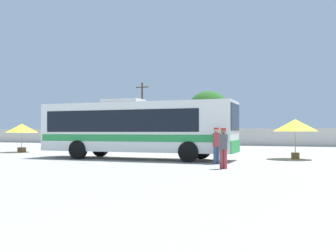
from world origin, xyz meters
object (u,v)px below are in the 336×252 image
Objects in this scene: coach_bus_white_green at (135,127)px; utility_pole_near at (142,112)px; parked_car_third_maroon at (182,139)px; roadside_tree_left at (148,114)px; vendor_umbrella_near_gate_yellow at (22,129)px; vendor_umbrella_secondary_yellow at (295,126)px; parked_car_leftmost_black at (97,138)px; attendant_by_bus_door at (216,143)px; passenger_waiting_on_apron at (223,146)px; roadside_tree_midleft at (208,108)px; parked_car_second_grey at (137,138)px.

utility_pole_near is (-12.73, 26.59, 2.42)m from coach_bus_white_green.
parked_car_third_maroon is 14.64m from roadside_tree_left.
vendor_umbrella_secondary_yellow reaches higher than vendor_umbrella_near_gate_yellow.
utility_pole_near is at bearing 76.11° from parked_car_leftmost_black.
utility_pole_near is (-17.87, 28.13, 3.25)m from attendant_by_bus_door.
parked_car_third_maroon is at bearing -0.60° from parked_car_leftmost_black.
coach_bus_white_green reaches higher than attendant_by_bus_door.
parked_car_leftmost_black is at bearing 146.24° from vendor_umbrella_secondary_yellow.
passenger_waiting_on_apron reaches higher than parked_car_leftmost_black.
utility_pole_near is at bearing 121.75° from passenger_waiting_on_apron.
attendant_by_bus_door is at bearing -45.56° from parked_car_leftmost_black.
coach_bus_white_green reaches higher than vendor_umbrella_near_gate_yellow.
attendant_by_bus_door is 36.17m from roadside_tree_left.
parked_car_third_maroon is at bearing -49.65° from roadside_tree_left.
roadside_tree_midleft reaches higher than attendant_by_bus_door.
attendant_by_bus_door is 29.51m from roadside_tree_midleft.
vendor_umbrella_near_gate_yellow is 0.36× the size of roadside_tree_midleft.
parked_car_second_grey is 0.56× the size of utility_pole_near.
coach_bus_white_green is 8.97m from vendor_umbrella_secondary_yellow.
roadside_tree_midleft is at bearing 53.39° from parked_car_second_grey.
attendant_by_bus_door is at bearing 112.17° from passenger_waiting_on_apron.
roadside_tree_midleft reaches higher than vendor_umbrella_near_gate_yellow.
roadside_tree_midleft reaches higher than vendor_umbrella_secondary_yellow.
passenger_waiting_on_apron is 35.79m from utility_pole_near.
vendor_umbrella_near_gate_yellow is at bearing -76.94° from parked_car_leftmost_black.
parked_car_second_grey is 0.81× the size of roadside_tree_left.
parked_car_second_grey is at bearing 125.71° from attendant_by_bus_door.
roadside_tree_left is (-2.21, 26.39, 2.33)m from vendor_umbrella_near_gate_yellow.
parked_car_third_maroon is (10.65, -0.11, 0.02)m from parked_car_leftmost_black.
attendant_by_bus_door reaches higher than passenger_waiting_on_apron.
vendor_umbrella_near_gate_yellow is (-11.06, 3.04, -0.05)m from coach_bus_white_green.
utility_pole_near is (-21.08, 23.31, 2.37)m from vendor_umbrella_secondary_yellow.
attendant_by_bus_door is 0.26× the size of roadside_tree_midleft.
parked_car_second_grey is 5.31m from parked_car_third_maroon.
parked_car_third_maroon is 12.32m from utility_pole_near.
utility_pole_near reaches higher than parked_car_second_grey.
roadside_tree_midleft reaches higher than roadside_tree_left.
passenger_waiting_on_apron is 24.45m from parked_car_third_maroon.
vendor_umbrella_secondary_yellow reaches higher than passenger_waiting_on_apron.
vendor_umbrella_secondary_yellow is at bearing -40.90° from parked_car_second_grey.
coach_bus_white_green reaches higher than parked_car_second_grey.
vendor_umbrella_near_gate_yellow reaches higher than passenger_waiting_on_apron.
utility_pole_near is 1.23× the size of roadside_tree_midleft.
attendant_by_bus_door is at bearing -54.29° from parked_car_second_grey.
vendor_umbrella_near_gate_yellow is 0.52× the size of parked_car_second_grey.
passenger_waiting_on_apron is at bearing -21.59° from vendor_umbrella_near_gate_yellow.
parked_car_leftmost_black is 5.34m from parked_car_second_grey.
roadside_tree_midleft reaches higher than coach_bus_white_green.
vendor_umbrella_near_gate_yellow is 0.96× the size of vendor_umbrella_secondary_yellow.
coach_bus_white_green is at bearing -64.42° from utility_pole_near.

